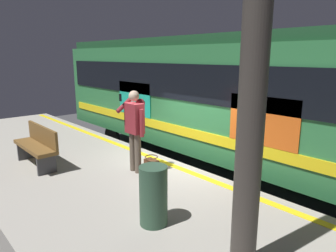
{
  "coord_description": "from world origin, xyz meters",
  "views": [
    {
      "loc": [
        -4.89,
        4.79,
        3.45
      ],
      "look_at": [
        0.12,
        0.3,
        1.91
      ],
      "focal_mm": 32.87,
      "sensor_mm": 36.0,
      "label": 1
    }
  ],
  "objects_px": {
    "trash_bin": "(153,196)",
    "train_carriage": "(222,93)",
    "station_column": "(252,96)",
    "passenger": "(135,125)",
    "bench": "(38,144)",
    "handbag": "(152,166)"
  },
  "relations": [
    {
      "from": "passenger",
      "to": "handbag",
      "type": "relative_size",
      "value": 4.36
    },
    {
      "from": "train_carriage",
      "to": "bench",
      "type": "xyz_separation_m",
      "value": [
        1.58,
        4.56,
        -0.93
      ]
    },
    {
      "from": "train_carriage",
      "to": "passenger",
      "type": "xyz_separation_m",
      "value": [
        -0.2,
        3.14,
        -0.39
      ]
    },
    {
      "from": "station_column",
      "to": "train_carriage",
      "type": "bearing_deg",
      "value": -48.68
    },
    {
      "from": "passenger",
      "to": "station_column",
      "type": "distance_m",
      "value": 3.64
    },
    {
      "from": "handbag",
      "to": "trash_bin",
      "type": "relative_size",
      "value": 0.45
    },
    {
      "from": "trash_bin",
      "to": "train_carriage",
      "type": "bearing_deg",
      "value": -63.38
    },
    {
      "from": "handbag",
      "to": "bench",
      "type": "xyz_separation_m",
      "value": [
        2.15,
        1.55,
        0.31
      ]
    },
    {
      "from": "handbag",
      "to": "bench",
      "type": "relative_size",
      "value": 0.25
    },
    {
      "from": "train_carriage",
      "to": "station_column",
      "type": "height_order",
      "value": "station_column"
    },
    {
      "from": "passenger",
      "to": "station_column",
      "type": "relative_size",
      "value": 0.43
    },
    {
      "from": "station_column",
      "to": "bench",
      "type": "xyz_separation_m",
      "value": [
        5.15,
        0.49,
        -1.55
      ]
    },
    {
      "from": "handbag",
      "to": "bench",
      "type": "height_order",
      "value": "bench"
    },
    {
      "from": "train_carriage",
      "to": "passenger",
      "type": "height_order",
      "value": "train_carriage"
    },
    {
      "from": "train_carriage",
      "to": "passenger",
      "type": "relative_size",
      "value": 7.05
    },
    {
      "from": "passenger",
      "to": "trash_bin",
      "type": "relative_size",
      "value": 1.95
    },
    {
      "from": "train_carriage",
      "to": "bench",
      "type": "relative_size",
      "value": 7.64
    },
    {
      "from": "train_carriage",
      "to": "bench",
      "type": "bearing_deg",
      "value": 70.93
    },
    {
      "from": "bench",
      "to": "trash_bin",
      "type": "relative_size",
      "value": 1.8
    },
    {
      "from": "handbag",
      "to": "station_column",
      "type": "xyz_separation_m",
      "value": [
        -3.0,
        1.06,
        1.85
      ]
    },
    {
      "from": "bench",
      "to": "trash_bin",
      "type": "bearing_deg",
      "value": -174.33
    },
    {
      "from": "station_column",
      "to": "passenger",
      "type": "bearing_deg",
      "value": -15.45
    }
  ]
}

